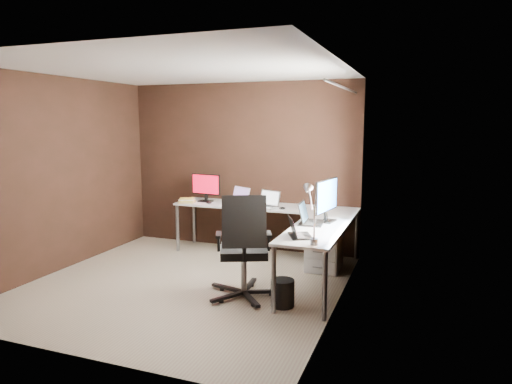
% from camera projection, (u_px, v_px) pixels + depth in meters
% --- Properties ---
extents(room, '(3.60, 3.60, 2.50)m').
position_uv_depth(room, '(212.00, 179.00, 5.18)').
color(room, tan).
rests_on(room, ground).
extents(desk, '(2.65, 2.25, 0.73)m').
position_uv_depth(desk, '(279.00, 217.00, 6.00)').
color(desk, white).
rests_on(desk, ground).
extents(drawer_pedestal, '(0.42, 0.50, 0.60)m').
position_uv_depth(drawer_pedestal, '(324.00, 247.00, 5.96)').
color(drawer_pedestal, white).
rests_on(drawer_pedestal, ground).
extents(monitor_left, '(0.48, 0.15, 0.42)m').
position_uv_depth(monitor_left, '(206.00, 186.00, 6.84)').
color(monitor_left, black).
rests_on(monitor_left, desk).
extents(monitor_right, '(0.19, 0.62, 0.51)m').
position_uv_depth(monitor_right, '(327.00, 198.00, 5.45)').
color(monitor_right, black).
rests_on(monitor_right, desk).
extents(laptop_white, '(0.44, 0.40, 0.24)m').
position_uv_depth(laptop_white, '(238.00, 200.00, 6.69)').
color(laptop_white, white).
rests_on(laptop_white, desk).
extents(laptop_silver, '(0.41, 0.35, 0.23)m').
position_uv_depth(laptop_silver, '(267.00, 203.00, 6.43)').
color(laptop_silver, silver).
rests_on(laptop_silver, desk).
extents(laptop_black_big, '(0.30, 0.41, 0.26)m').
position_uv_depth(laptop_black_big, '(309.00, 219.00, 5.39)').
color(laptop_black_big, black).
rests_on(laptop_black_big, desk).
extents(laptop_black_small, '(0.34, 0.38, 0.21)m').
position_uv_depth(laptop_black_small, '(298.00, 232.00, 4.76)').
color(laptop_black_small, black).
rests_on(laptop_black_small, desk).
extents(book_stack, '(0.26, 0.24, 0.07)m').
position_uv_depth(book_stack, '(187.00, 201.00, 6.75)').
color(book_stack, tan).
rests_on(book_stack, desk).
extents(mouse_left, '(0.09, 0.06, 0.03)m').
position_uv_depth(mouse_left, '(209.00, 203.00, 6.68)').
color(mouse_left, black).
rests_on(mouse_left, desk).
extents(mouse_corner, '(0.09, 0.06, 0.04)m').
position_uv_depth(mouse_corner, '(282.00, 208.00, 6.25)').
color(mouse_corner, black).
rests_on(mouse_corner, desk).
extents(desk_lamp, '(0.19, 0.22, 0.59)m').
position_uv_depth(desk_lamp, '(310.00, 206.00, 4.48)').
color(desk_lamp, slate).
rests_on(desk_lamp, desk).
extents(office_chair, '(0.66, 0.70, 1.17)m').
position_uv_depth(office_chair, '(244.00, 267.00, 4.99)').
color(office_chair, black).
rests_on(office_chair, ground).
extents(wastebasket, '(0.32, 0.32, 0.29)m').
position_uv_depth(wastebasket, '(283.00, 293.00, 4.78)').
color(wastebasket, black).
rests_on(wastebasket, ground).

